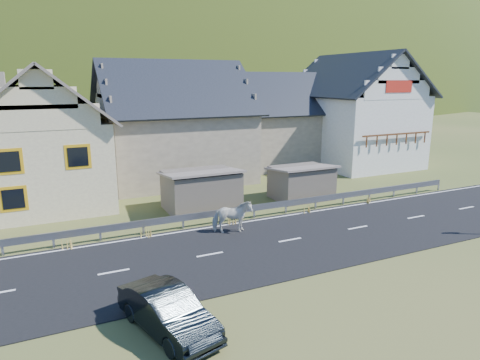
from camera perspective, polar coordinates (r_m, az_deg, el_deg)
ground at (r=20.26m, az=6.67°, el=-8.05°), size 160.00×160.00×0.00m
road at (r=20.25m, az=6.67°, el=-8.00°), size 60.00×7.00×0.04m
lane_markings at (r=20.24m, az=6.67°, el=-7.93°), size 60.00×6.60×0.01m
guardrail at (r=23.10m, az=1.90°, el=-3.78°), size 28.10×0.09×0.75m
shed_left at (r=24.68m, az=-5.21°, el=-1.41°), size 4.30×3.30×2.40m
shed_right at (r=27.11m, az=8.18°, el=-0.37°), size 3.80×2.90×2.20m
house_cream at (r=28.13m, az=-25.00°, el=5.97°), size 7.80×9.80×8.30m
house_stone_a at (r=32.39m, az=-8.88°, el=8.34°), size 10.80×9.80×8.90m
house_stone_b at (r=38.21m, az=4.95°, el=8.58°), size 9.80×8.80×8.10m
house_white at (r=39.14m, az=14.96°, el=9.51°), size 8.80×10.80×9.70m
mountain at (r=198.44m, az=-20.59°, el=4.52°), size 440.00×280.00×260.00m
horse at (r=20.78m, az=-1.07°, el=-4.94°), size 1.28×2.04×1.60m
car at (r=13.38m, az=-9.60°, el=-16.89°), size 2.39×4.18×1.30m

